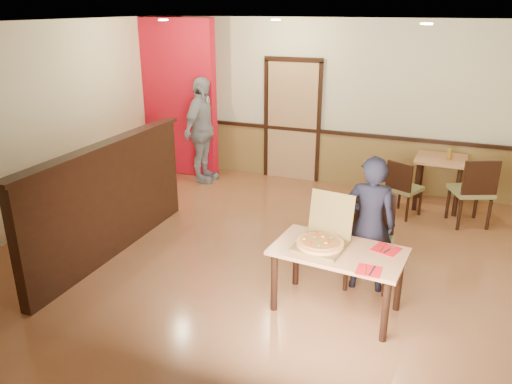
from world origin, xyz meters
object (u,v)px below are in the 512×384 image
main_table (338,259)px  diner_chair (370,236)px  side_chair_right (474,189)px  condiment (449,154)px  side_chair_left (403,186)px  side_table (440,169)px  passerby (202,130)px  pizza_box (322,240)px  diner (369,225)px

main_table → diner_chair: 0.74m
side_chair_right → condiment: side_chair_right is taller
side_chair_left → side_table: (0.48, 0.61, 0.14)m
diner_chair → passerby: (-3.36, 2.46, 0.36)m
side_chair_left → side_chair_right: (0.96, -0.01, 0.09)m
passerby → pizza_box: 4.34m
side_table → condiment: (0.10, -0.05, 0.26)m
diner_chair → pizza_box: size_ratio=1.68×
diner_chair → side_chair_right: (1.10, 2.06, -0.00)m
main_table → side_chair_right: 3.07m
side_chair_right → side_table: 0.79m
side_chair_right → pizza_box: (-1.48, -2.76, 0.20)m
main_table → side_chair_left: bearing=88.5°
side_chair_left → pizza_box: (-0.52, -2.77, 0.29)m
main_table → diner: 0.62m
side_table → diner_chair: bearing=-102.9°
side_chair_left → condiment: (0.58, 0.55, 0.41)m
passerby → pizza_box: passerby is taller
passerby → side_chair_right: bearing=-94.4°
side_chair_left → diner: (-0.14, -2.23, 0.30)m
passerby → side_table: bearing=-86.1°
side_table → condiment: bearing=-27.6°
side_chair_right → pizza_box: 3.14m
diner → passerby: bearing=-44.6°
side_table → pizza_box: (-1.00, -3.38, 0.14)m
side_chair_left → condiment: condiment is taller
side_chair_right → diner: bearing=40.8°
main_table → side_chair_right: (1.30, 2.78, -0.03)m
condiment → side_table: bearing=152.4°
pizza_box → condiment: (1.11, 3.33, 0.12)m
diner → main_table: bearing=63.2°
side_table → pizza_box: pizza_box is taller
side_chair_right → diner: size_ratio=0.67×
side_table → diner: bearing=-102.3°
diner → pizza_box: 0.66m
diner_chair → side_chair_left: 2.08m
main_table → side_chair_left: size_ratio=1.58×
side_chair_left → pizza_box: size_ratio=1.41×
side_table → passerby: 3.99m
condiment → pizza_box: bearing=-108.4°
side_chair_left → side_chair_right: bearing=-155.0°
pizza_box → side_table: bearing=81.3°
main_table → diner: bearing=75.4°
side_chair_right → side_table: side_chair_right is taller
side_chair_right → main_table: bearing=42.0°
side_table → passerby: size_ratio=0.43×
side_chair_left → side_chair_right: side_chair_right is taller
side_chair_right → side_table: bearing=-75.2°
diner_chair → diner: 0.26m
side_chair_right → pizza_box: size_ratio=1.67×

